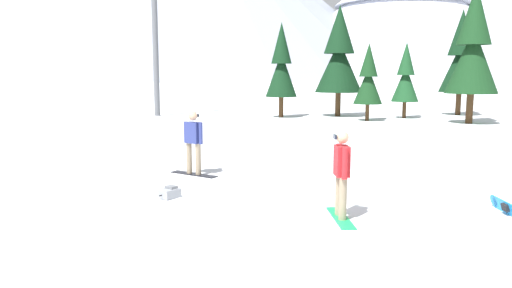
# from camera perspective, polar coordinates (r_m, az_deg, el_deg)

# --- Properties ---
(ground_plane) EXTENTS (800.00, 800.00, 0.00)m
(ground_plane) POSITION_cam_1_polar(r_m,az_deg,el_deg) (9.27, 2.84, -9.19)
(ground_plane) COLOR white
(snowboarder_foreground) EXTENTS (0.41, 1.47, 1.69)m
(snowboarder_foreground) POSITION_cam_1_polar(r_m,az_deg,el_deg) (9.54, 9.77, -3.26)
(snowboarder_foreground) COLOR #19B259
(snowboarder_foreground) RESTS_ON ground_plane
(snowboarder_midground) EXTENTS (1.40, 1.00, 1.72)m
(snowboarder_midground) POSITION_cam_1_polar(r_m,az_deg,el_deg) (13.55, -7.19, 0.28)
(snowboarder_midground) COLOR black
(snowboarder_midground) RESTS_ON ground_plane
(backpack_grey) EXTENTS (0.51, 0.55, 0.26)m
(backpack_grey) POSITION_cam_1_polar(r_m,az_deg,el_deg) (11.27, -9.91, -5.54)
(backpack_grey) COLOR gray
(backpack_grey) RESTS_ON ground_plane
(pine_tree_short) EXTENTS (1.93, 1.93, 5.79)m
(pine_tree_short) POSITION_cam_1_polar(r_m,az_deg,el_deg) (30.85, 2.93, 8.92)
(pine_tree_short) COLOR #472D19
(pine_tree_short) RESTS_ON ground_plane
(pine_tree_young) EXTENTS (1.63, 1.63, 4.43)m
(pine_tree_young) POSITION_cam_1_polar(r_m,az_deg,el_deg) (29.27, 12.75, 7.33)
(pine_tree_young) COLOR #472D19
(pine_tree_young) RESTS_ON ground_plane
(pine_tree_broad) EXTENTS (2.75, 2.75, 7.43)m
(pine_tree_broad) POSITION_cam_1_polar(r_m,az_deg,el_deg) (29.47, 23.64, 10.03)
(pine_tree_broad) COLOR #472D19
(pine_tree_broad) RESTS_ON ground_plane
(pine_tree_tall) EXTENTS (1.63, 1.63, 4.58)m
(pine_tree_tall) POSITION_cam_1_polar(r_m,az_deg,el_deg) (31.62, 16.78, 7.37)
(pine_tree_tall) COLOR #472D19
(pine_tree_tall) RESTS_ON ground_plane
(pine_tree_twin) EXTENTS (2.59, 2.59, 6.78)m
(pine_tree_twin) POSITION_cam_1_polar(r_m,az_deg,el_deg) (35.15, 22.44, 9.11)
(pine_tree_twin) COLOR #472D19
(pine_tree_twin) RESTS_ON ground_plane
(pine_tree_slender) EXTENTS (2.95, 2.95, 6.92)m
(pine_tree_slender) POSITION_cam_1_polar(r_m,az_deg,el_deg) (32.05, 9.50, 9.91)
(pine_tree_slender) COLOR #472D19
(pine_tree_slender) RESTS_ON ground_plane
(ski_lift_tower) EXTENTS (3.20, 0.36, 11.01)m
(ski_lift_tower) POSITION_cam_1_polar(r_m,az_deg,el_deg) (32.74, -11.54, 14.10)
(ski_lift_tower) COLOR #595B60
(ski_lift_tower) RESTS_ON ground_plane
(peak_central_summit) EXTENTS (117.71, 117.71, 48.64)m
(peak_central_summit) POSITION_cam_1_polar(r_m,az_deg,el_deg) (213.94, 16.24, 13.98)
(peak_central_summit) COLOR #B2B7C6
(peak_central_summit) RESTS_ON ground_plane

